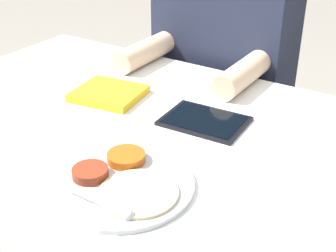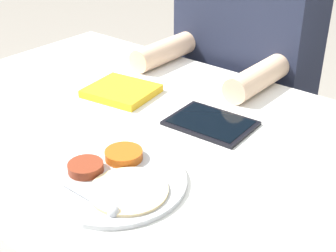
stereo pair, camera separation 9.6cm
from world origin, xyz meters
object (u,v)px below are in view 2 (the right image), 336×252
red_notebook (121,91)px  thali_tray (115,179)px  person_diner (241,104)px  tablet_device (211,123)px

red_notebook → thali_tray: bearing=-47.2°
thali_tray → red_notebook: thali_tray is taller
red_notebook → person_diner: bearing=78.1°
red_notebook → tablet_device: red_notebook is taller
tablet_device → person_diner: person_diner is taller
tablet_device → person_diner: bearing=111.9°
thali_tray → person_diner: person_diner is taller
thali_tray → tablet_device: 0.31m
thali_tray → tablet_device: thali_tray is taller
red_notebook → tablet_device: (0.28, 0.01, -0.00)m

